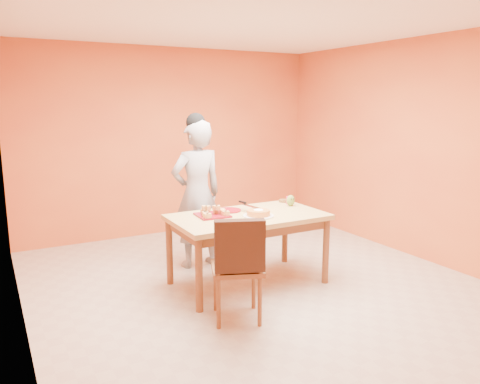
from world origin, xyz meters
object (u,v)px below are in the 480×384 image
person (197,194)px  pastry_platter (212,215)px  red_dinner_plate (229,210)px  checker_tin (283,201)px  dining_chair (238,266)px  egg_ornament (291,201)px  dining_table (248,223)px  sponge_cake (258,213)px  magenta_glass (289,200)px

person → pastry_platter: size_ratio=5.48×
red_dinner_plate → checker_tin: (0.77, 0.10, 0.01)m
dining_chair → checker_tin: size_ratio=9.39×
person → checker_tin: size_ratio=16.71×
red_dinner_plate → egg_ornament: (0.73, -0.11, 0.06)m
dining_table → person: size_ratio=0.93×
red_dinner_plate → checker_tin: checker_tin is taller
red_dinner_plate → checker_tin: size_ratio=2.53×
dining_chair → pastry_platter: dining_chair is taller
red_dinner_plate → sponge_cake: size_ratio=1.08×
dining_table → sponge_cake: (0.06, -0.12, 0.13)m
dining_table → checker_tin: (0.68, 0.35, 0.11)m
person → magenta_glass: 1.07m
red_dinner_plate → magenta_glass: bearing=-1.2°
sponge_cake → magenta_glass: (0.62, 0.35, 0.01)m
egg_ornament → magenta_glass: 0.11m
dining_chair → pastry_platter: 0.88m
sponge_cake → egg_ornament: (0.58, 0.26, 0.02)m
person → checker_tin: 1.02m
sponge_cake → checker_tin: (0.62, 0.47, -0.02)m
red_dinner_plate → checker_tin: bearing=7.5°
red_dinner_plate → magenta_glass: 0.77m
magenta_glass → checker_tin: size_ratio=0.86×
pastry_platter → magenta_glass: bearing=5.8°
checker_tin → red_dinner_plate: bearing=-172.5°
pastry_platter → dining_chair: bearing=-99.8°
magenta_glass → checker_tin: 0.12m
dining_chair → magenta_glass: (1.17, 0.93, 0.30)m
dining_table → magenta_glass: magenta_glass is taller
person → pastry_platter: bearing=77.7°
pastry_platter → egg_ornament: 0.99m
dining_table → egg_ornament: bearing=12.1°
dining_table → checker_tin: 0.77m
dining_table → checker_tin: bearing=27.2°
red_dinner_plate → magenta_glass: magenta_glass is taller
checker_tin → pastry_platter: bearing=-167.9°
sponge_cake → magenta_glass: magenta_glass is taller
person → egg_ornament: (0.88, -0.65, -0.04)m
dining_table → egg_ornament: size_ratio=12.72×
pastry_platter → magenta_glass: magenta_glass is taller
dining_chair → magenta_glass: dining_chair is taller
dining_table → person: bearing=107.0°
checker_tin → magenta_glass: bearing=-92.0°
checker_tin → sponge_cake: bearing=-143.0°
dining_table → dining_chair: dining_chair is taller
person → pastry_platter: 0.67m
sponge_cake → person: bearing=108.2°
pastry_platter → red_dinner_plate: size_ratio=1.21×
person → sponge_cake: bearing=105.7°
dining_table → sponge_cake: 0.19m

